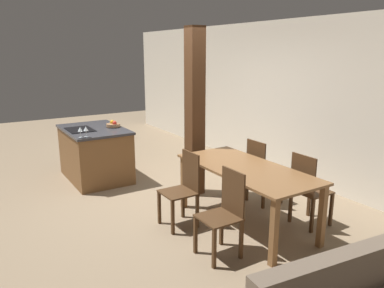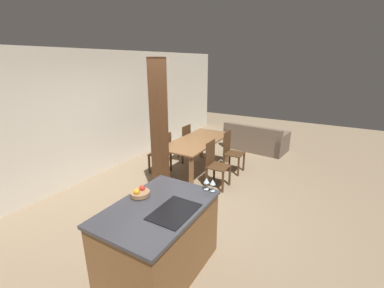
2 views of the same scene
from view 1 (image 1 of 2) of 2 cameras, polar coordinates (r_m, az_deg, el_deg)
ground_plane at (r=5.77m, az=-4.90°, el=-8.21°), size 16.00×16.00×0.00m
wall_back at (r=6.86m, az=13.44°, el=6.69°), size 11.20×0.08×2.70m
kitchen_island at (r=6.71m, az=-14.54°, el=-1.39°), size 1.39×0.95×0.90m
fruit_bowl at (r=6.63m, az=-11.91°, el=2.91°), size 0.24×0.24×0.11m
wine_glass_near at (r=5.89m, az=-16.69°, el=2.12°), size 0.07×0.07×0.16m
wine_glass_middle at (r=5.91m, az=-15.87°, el=2.22°), size 0.07×0.07×0.16m
dining_table at (r=4.73m, az=8.21°, el=-4.68°), size 1.92×0.87×0.78m
dining_chair_near_left at (r=4.76m, az=-1.36°, el=-6.69°), size 0.40×0.40×0.95m
dining_chair_near_right at (r=4.10m, az=4.94°, el=-10.29°), size 0.40×0.40×0.95m
dining_chair_far_left at (r=5.51m, az=10.48°, el=-4.02°), size 0.40×0.40×0.95m
dining_chair_far_right at (r=4.95m, az=17.27°, el=-6.54°), size 0.40×0.40×0.95m
timber_post at (r=5.63m, az=0.42°, el=4.68°), size 0.23×0.23×2.53m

